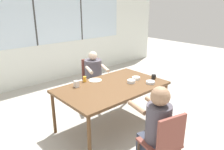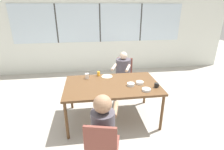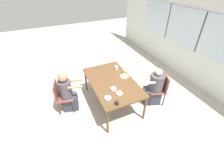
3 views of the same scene
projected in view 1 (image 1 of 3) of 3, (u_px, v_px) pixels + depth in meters
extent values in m
plane|color=#B2ADA3|center=(112.00, 126.00, 3.69)|extent=(16.00, 16.00, 0.00)
cube|color=silver|center=(35.00, 28.00, 5.18)|extent=(8.40, 0.06, 2.80)
cube|color=silver|center=(35.00, 22.00, 5.10)|extent=(5.20, 0.02, 1.13)
cube|color=#333333|center=(35.00, 22.00, 5.10)|extent=(0.04, 0.01, 1.13)
cube|color=#333333|center=(81.00, 19.00, 5.92)|extent=(0.04, 0.01, 1.13)
cube|color=brown|center=(112.00, 87.00, 3.46)|extent=(1.71, 1.04, 0.04)
cylinder|color=brown|center=(89.00, 140.00, 2.74)|extent=(0.05, 0.05, 0.69)
cylinder|color=brown|center=(165.00, 103.00, 3.76)|extent=(0.05, 0.05, 0.69)
cylinder|color=brown|center=(54.00, 113.00, 3.40)|extent=(0.05, 0.05, 0.69)
cylinder|color=brown|center=(126.00, 87.00, 4.42)|extent=(0.05, 0.05, 0.69)
cube|color=brown|center=(93.00, 81.00, 4.60)|extent=(0.52, 0.52, 0.03)
cube|color=brown|center=(91.00, 68.00, 4.69)|extent=(0.37, 0.17, 0.42)
cylinder|color=#4C3828|center=(103.00, 92.00, 4.58)|extent=(0.03, 0.03, 0.40)
cylinder|color=#4C3828|center=(87.00, 94.00, 4.47)|extent=(0.03, 0.03, 0.40)
cylinder|color=#4C3828|center=(99.00, 86.00, 4.88)|extent=(0.03, 0.03, 0.40)
cylinder|color=#4C3828|center=(84.00, 88.00, 4.77)|extent=(0.03, 0.03, 0.40)
cube|color=brown|center=(159.00, 143.00, 2.58)|extent=(0.48, 0.48, 0.03)
cube|color=brown|center=(171.00, 134.00, 2.36)|extent=(0.38, 0.12, 0.42)
cylinder|color=#4C3828|center=(160.00, 146.00, 2.87)|extent=(0.03, 0.03, 0.40)
cube|color=#333847|center=(95.00, 91.00, 4.57)|extent=(0.45, 0.51, 0.43)
cylinder|color=#4C4751|center=(93.00, 70.00, 4.49)|extent=(0.35, 0.35, 0.45)
sphere|color=beige|center=(93.00, 56.00, 4.39)|extent=(0.18, 0.18, 0.18)
cylinder|color=beige|center=(105.00, 68.00, 4.24)|extent=(0.20, 0.38, 0.06)
cylinder|color=beige|center=(89.00, 70.00, 4.13)|extent=(0.20, 0.38, 0.06)
cylinder|color=#4C4751|center=(158.00, 123.00, 2.54)|extent=(0.30, 0.30, 0.46)
sphere|color=#A37A5B|center=(160.00, 96.00, 2.43)|extent=(0.22, 0.22, 0.22)
cylinder|color=#A37A5B|center=(137.00, 108.00, 2.65)|extent=(0.13, 0.33, 0.06)
cylinder|color=#A37A5B|center=(154.00, 103.00, 2.77)|extent=(0.13, 0.33, 0.06)
cylinder|color=black|center=(154.00, 77.00, 3.75)|extent=(0.07, 0.07, 0.08)
torus|color=black|center=(155.00, 76.00, 3.78)|extent=(0.01, 0.06, 0.06)
cylinder|color=gold|center=(85.00, 79.00, 3.62)|extent=(0.06, 0.06, 0.09)
cube|color=silver|center=(76.00, 84.00, 3.39)|extent=(0.07, 0.07, 0.10)
cylinder|color=silver|center=(131.00, 81.00, 3.58)|extent=(0.13, 0.13, 0.05)
cylinder|color=white|center=(136.00, 78.00, 3.73)|extent=(0.14, 0.14, 0.04)
cylinder|color=silver|center=(150.00, 82.00, 3.55)|extent=(0.14, 0.14, 0.04)
cylinder|color=beige|center=(95.00, 80.00, 3.68)|extent=(0.22, 0.22, 0.01)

